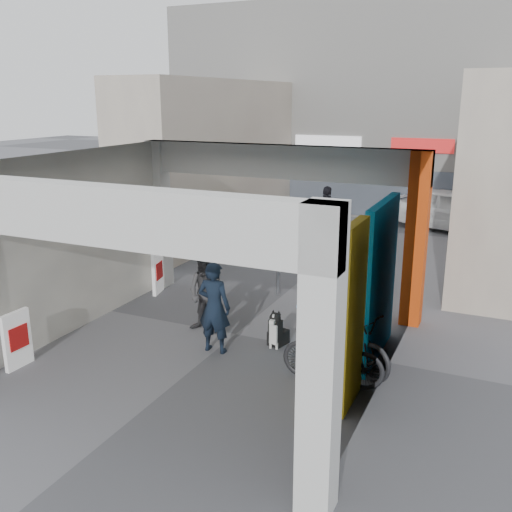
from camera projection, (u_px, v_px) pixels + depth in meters
The scene contains 21 objects.
ground at pixel (235, 334), 11.13m from camera, with size 90.00×90.00×0.00m, color slate.
arcade_canopy at pixel (241, 231), 9.57m from camera, with size 6.40×6.45×6.40m.
far_building at pixel (393, 109), 22.32m from camera, with size 18.00×4.08×8.00m.
plaza_bldg_left at pixel (214, 159), 18.82m from camera, with size 2.00×9.00×5.00m, color #BFB39E.
plaza_bldg_right at pixel (510, 173), 15.23m from camera, with size 2.00×9.00×5.00m, color #BFB39E.
bollard_left at pixel (218, 267), 13.83m from camera, with size 0.09×0.09×0.97m, color #9A9CA2.
bollard_center at pixel (278, 275), 13.27m from camera, with size 0.09×0.09×0.95m, color #9A9CA2.
bollard_right at pixel (356, 286), 12.48m from camera, with size 0.09×0.09×0.93m, color #9A9CA2.
advert_board_near at pixel (17, 339), 9.65m from camera, with size 0.12×0.55×1.00m.
advert_board_far at pixel (158, 272), 13.35m from camera, with size 0.20×0.55×1.00m.
cafe_set at pixel (280, 248), 16.35m from camera, with size 1.39×1.12×0.84m.
produce_stand at pixel (252, 239), 17.16m from camera, with size 1.31×0.71×0.86m.
crate_stack at pixel (372, 244), 16.82m from camera, with size 0.55×0.49×0.56m.
border_collie at pixel (277, 331), 10.53m from camera, with size 0.27×0.52×0.72m.
man_with_dog at pixel (214, 307), 10.17m from camera, with size 0.62×0.41×1.69m, color black.
man_back_turned at pixel (207, 293), 11.04m from camera, with size 0.78×0.61×1.60m, color #38383A.
man_elderly at pixel (320, 293), 10.72m from camera, with size 0.88×0.57×1.80m, color #5C8CB2.
man_crates at pixel (327, 216), 17.56m from camera, with size 1.08×0.45×1.85m, color black.
bicycle_front at pixel (343, 339), 9.62m from camera, with size 0.69×1.97×1.03m, color black.
bicycle_rear at pixel (333, 355), 9.09m from camera, with size 0.47×1.68×1.01m, color black.
white_van at pixel (457, 210), 19.45m from camera, with size 1.72×4.29×1.46m, color white.
Camera 1 is at (4.63, -9.21, 4.47)m, focal length 40.00 mm.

